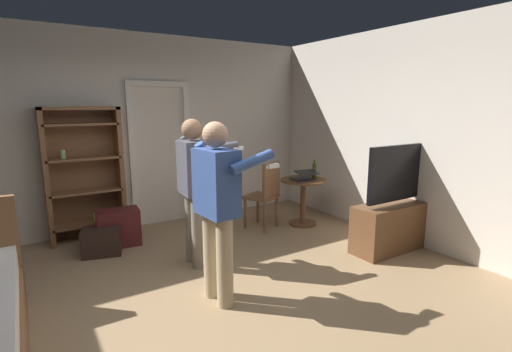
% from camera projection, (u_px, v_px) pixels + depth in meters
% --- Properties ---
extents(ground_plane, '(6.69, 6.69, 0.00)m').
position_uv_depth(ground_plane, '(198.00, 311.00, 3.31)').
color(ground_plane, '#997A56').
extents(wall_back, '(6.32, 0.12, 2.80)m').
position_uv_depth(wall_back, '(118.00, 133.00, 5.31)').
color(wall_back, silver).
rests_on(wall_back, ground_plane).
extents(wall_right, '(0.12, 5.59, 2.80)m').
position_uv_depth(wall_right, '(425.00, 137.00, 4.66)').
color(wall_right, silver).
rests_on(wall_right, ground_plane).
extents(doorway_frame, '(0.93, 0.08, 2.13)m').
position_uv_depth(doorway_frame, '(160.00, 143.00, 5.58)').
color(doorway_frame, white).
rests_on(doorway_frame, ground_plane).
extents(bookshelf, '(0.96, 0.32, 1.77)m').
position_uv_depth(bookshelf, '(84.00, 169.00, 4.94)').
color(bookshelf, brown).
rests_on(bookshelf, ground_plane).
extents(tv_flatscreen, '(1.30, 0.40, 1.32)m').
position_uv_depth(tv_flatscreen, '(398.00, 219.00, 4.70)').
color(tv_flatscreen, brown).
rests_on(tv_flatscreen, ground_plane).
extents(side_table, '(0.69, 0.69, 0.70)m').
position_uv_depth(side_table, '(303.00, 194.00, 5.60)').
color(side_table, brown).
rests_on(side_table, ground_plane).
extents(laptop, '(0.35, 0.36, 0.15)m').
position_uv_depth(laptop, '(304.00, 176.00, 5.50)').
color(laptop, black).
rests_on(laptop, side_table).
extents(bottle_on_table, '(0.06, 0.06, 0.29)m').
position_uv_depth(bottle_on_table, '(314.00, 171.00, 5.54)').
color(bottle_on_table, '#37450E').
rests_on(bottle_on_table, side_table).
extents(wooden_chair, '(0.56, 0.56, 0.99)m').
position_uv_depth(wooden_chair, '(266.00, 192.00, 5.41)').
color(wooden_chair, brown).
rests_on(wooden_chair, ground_plane).
extents(person_blue_shirt, '(0.67, 0.58, 1.66)m').
position_uv_depth(person_blue_shirt, '(218.00, 201.00, 3.32)').
color(person_blue_shirt, tan).
rests_on(person_blue_shirt, ground_plane).
extents(person_striped_shirt, '(0.61, 0.57, 1.65)m').
position_uv_depth(person_striped_shirt, '(195.00, 183.00, 4.11)').
color(person_striped_shirt, gray).
rests_on(person_striped_shirt, ground_plane).
extents(suitcase_dark, '(0.51, 0.42, 0.32)m').
position_uv_depth(suitcase_dark, '(102.00, 241.00, 4.53)').
color(suitcase_dark, black).
rests_on(suitcase_dark, ground_plane).
extents(suitcase_small, '(0.55, 0.35, 0.48)m').
position_uv_depth(suitcase_small, '(119.00, 228.00, 4.80)').
color(suitcase_small, '#4C1919').
rests_on(suitcase_small, ground_plane).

